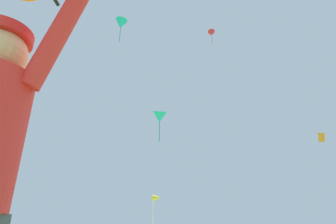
# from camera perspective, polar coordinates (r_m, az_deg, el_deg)

# --- Properties ---
(distant_kite_teal_high_right) EXTENTS (1.33, 1.24, 2.56)m
(distant_kite_teal_high_right) POSITION_cam_1_polar(r_m,az_deg,el_deg) (26.73, -9.98, 17.94)
(distant_kite_teal_high_right) COLOR #19B2AD
(distant_kite_teal_overhead_distant) EXTENTS (1.65, 1.70, 2.84)m
(distant_kite_teal_overhead_distant) POSITION_cam_1_polar(r_m,az_deg,el_deg) (22.34, -1.80, -1.08)
(distant_kite_teal_overhead_distant) COLOR #19B2AD
(distant_kite_red_high_left) EXTENTS (0.98, 1.04, 1.59)m
(distant_kite_red_high_left) POSITION_cam_1_polar(r_m,az_deg,el_deg) (27.79, 9.22, 16.16)
(distant_kite_red_high_left) COLOR red
(distant_kite_orange_low_right) EXTENTS (0.77, 0.88, 1.12)m
(distant_kite_orange_low_right) POSITION_cam_1_polar(r_m,az_deg,el_deg) (32.13, 29.81, -4.70)
(distant_kite_orange_low_right) COLOR orange
(marker_flag) EXTENTS (0.30, 0.24, 1.81)m
(marker_flag) POSITION_cam_1_polar(r_m,az_deg,el_deg) (10.57, -2.51, -18.40)
(marker_flag) COLOR silver
(marker_flag) RESTS_ON ground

